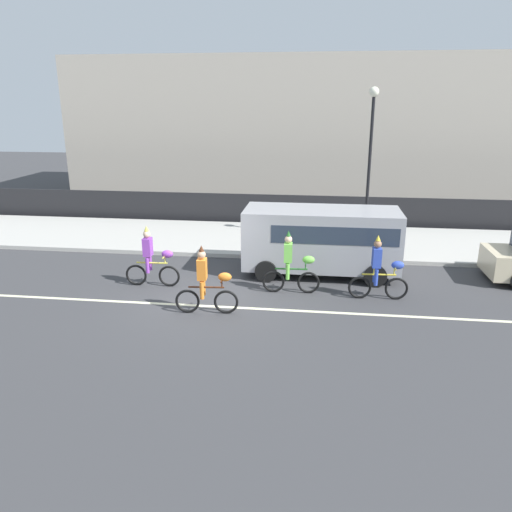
{
  "coord_description": "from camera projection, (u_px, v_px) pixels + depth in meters",
  "views": [
    {
      "loc": [
        3.12,
        -13.17,
        5.53
      ],
      "look_at": [
        1.25,
        1.2,
        1.0
      ],
      "focal_mm": 35.0,
      "sensor_mm": 36.0,
      "label": 1
    }
  ],
  "objects": [
    {
      "name": "parade_cyclist_purple",
      "position": [
        152.0,
        260.0,
        15.32
      ],
      "size": [
        1.72,
        0.5,
        1.92
      ],
      "color": "black",
      "rests_on": "ground"
    },
    {
      "name": "parked_van_grey",
      "position": [
        323.0,
        237.0,
        16.27
      ],
      "size": [
        5.0,
        2.22,
        2.18
      ],
      "color": "#99999E",
      "rests_on": "ground"
    },
    {
      "name": "fence_line",
      "position": [
        252.0,
        209.0,
        23.19
      ],
      "size": [
        40.0,
        0.08,
        1.4
      ],
      "primitive_type": "cube",
      "color": "black",
      "rests_on": "ground"
    },
    {
      "name": "parade_cyclist_lime",
      "position": [
        292.0,
        266.0,
        14.76
      ],
      "size": [
        1.72,
        0.5,
        1.92
      ],
      "color": "black",
      "rests_on": "ground"
    },
    {
      "name": "ground_plane",
      "position": [
        208.0,
        299.0,
        14.5
      ],
      "size": [
        80.0,
        80.0,
        0.0
      ],
      "primitive_type": "plane",
      "color": "#38383A"
    },
    {
      "name": "building_backdrop",
      "position": [
        315.0,
        128.0,
        30.03
      ],
      "size": [
        28.0,
        8.0,
        7.89
      ],
      "primitive_type": "cube",
      "color": "#B2A899",
      "rests_on": "ground"
    },
    {
      "name": "road_centre_line",
      "position": [
        204.0,
        306.0,
        14.03
      ],
      "size": [
        36.0,
        0.14,
        0.01
      ],
      "primitive_type": "cube",
      "color": "beige",
      "rests_on": "ground"
    },
    {
      "name": "parade_cyclist_orange",
      "position": [
        207.0,
        284.0,
        13.32
      ],
      "size": [
        1.72,
        0.5,
        1.92
      ],
      "color": "black",
      "rests_on": "ground"
    },
    {
      "name": "street_lamp_post",
      "position": [
        371.0,
        144.0,
        18.53
      ],
      "size": [
        0.36,
        0.36,
        5.86
      ],
      "color": "black",
      "rests_on": "sidewalk_curb"
    },
    {
      "name": "parade_cyclist_cobalt",
      "position": [
        380.0,
        272.0,
        14.29
      ],
      "size": [
        1.72,
        0.5,
        1.92
      ],
      "color": "black",
      "rests_on": "ground"
    },
    {
      "name": "sidewalk_curb",
      "position": [
        243.0,
        238.0,
        20.63
      ],
      "size": [
        60.0,
        5.0,
        0.15
      ],
      "primitive_type": "cube",
      "color": "#ADAAA3",
      "rests_on": "ground"
    }
  ]
}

